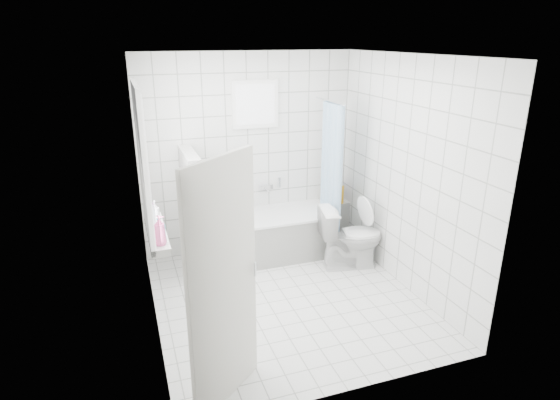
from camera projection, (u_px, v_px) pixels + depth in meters
name	position (u px, v px, depth m)	size (l,w,h in m)	color
ground	(287.00, 299.00, 5.19)	(3.00, 3.00, 0.00)	white
ceiling	(288.00, 55.00, 4.33)	(3.00, 3.00, 0.00)	white
wall_back	(248.00, 155.00, 6.10)	(2.80, 0.02, 2.60)	white
wall_front	(357.00, 247.00, 3.42)	(2.80, 0.02, 2.60)	white
wall_left	(146.00, 203.00, 4.33)	(0.02, 3.00, 2.60)	white
wall_right	(406.00, 175.00, 5.19)	(0.02, 3.00, 2.60)	white
window_left	(145.00, 164.00, 4.51)	(0.01, 0.90, 1.40)	white
window_back	(256.00, 105.00, 5.87)	(0.50, 0.01, 0.50)	white
window_sill	(157.00, 233.00, 4.77)	(0.18, 1.02, 0.08)	white
door	(224.00, 287.00, 3.48)	(0.04, 0.80, 2.00)	silver
bathtub	(267.00, 235.00, 6.14)	(1.77, 0.77, 0.58)	white
partition_wall	(193.00, 212.00, 5.65)	(0.15, 0.85, 1.50)	white
tiled_ledge	(333.00, 220.00, 6.70)	(0.40, 0.24, 0.55)	white
toilet	(351.00, 237.00, 5.83)	(0.44, 0.78, 0.80)	white
curtain_rod	(329.00, 101.00, 5.80)	(0.02, 0.02, 0.80)	silver
shower_curtain	(331.00, 173.00, 5.99)	(0.14, 0.48, 1.78)	#4185BF
tub_faucet	(266.00, 187.00, 6.28)	(0.18, 0.06, 0.06)	silver
sill_bottles	(157.00, 222.00, 4.63)	(0.16, 0.81, 0.29)	#2DBACE
ledge_bottles	(336.00, 194.00, 6.55)	(0.18, 0.20, 0.27)	#1C18C7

